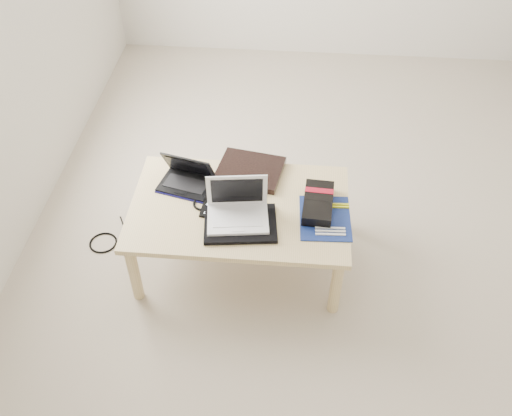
# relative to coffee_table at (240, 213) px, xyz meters

# --- Properties ---
(ground) EXTENTS (4.00, 4.00, 0.00)m
(ground) POSITION_rel_coffee_table_xyz_m (0.78, 0.30, -0.35)
(ground) COLOR #C0B09C
(ground) RESTS_ON ground
(coffee_table) EXTENTS (1.10, 0.70, 0.40)m
(coffee_table) POSITION_rel_coffee_table_xyz_m (0.00, 0.00, 0.00)
(coffee_table) COLOR #D4B67F
(coffee_table) RESTS_ON ground
(book) EXTENTS (0.38, 0.33, 0.03)m
(book) POSITION_rel_coffee_table_xyz_m (0.03, 0.26, 0.07)
(book) COLOR black
(book) RESTS_ON coffee_table
(netbook) EXTENTS (0.31, 0.25, 0.18)m
(netbook) POSITION_rel_coffee_table_xyz_m (-0.29, 0.14, 0.09)
(netbook) COLOR black
(netbook) RESTS_ON coffee_table
(tablet) EXTENTS (0.24, 0.19, 0.01)m
(tablet) POSITION_rel_coffee_table_xyz_m (-0.07, -0.02, 0.05)
(tablet) COLOR black
(tablet) RESTS_ON coffee_table
(remote) EXTENTS (0.08, 0.24, 0.02)m
(remote) POSITION_rel_coffee_table_xyz_m (0.09, 0.08, 0.06)
(remote) COLOR #B4B3B8
(remote) RESTS_ON coffee_table
(neoprene_sleeve) EXTENTS (0.38, 0.29, 0.02)m
(neoprene_sleeve) POSITION_rel_coffee_table_xyz_m (0.02, -0.13, 0.06)
(neoprene_sleeve) COLOR black
(neoprene_sleeve) RESTS_ON coffee_table
(white_laptop) EXTENTS (0.32, 0.24, 0.21)m
(white_laptop) POSITION_rel_coffee_table_xyz_m (0.00, -0.09, 0.11)
(white_laptop) COLOR white
(white_laptop) RESTS_ON neoprene_sleeve
(motherboard) EXTENTS (0.26, 0.32, 0.01)m
(motherboard) POSITION_rel_coffee_table_xyz_m (0.43, -0.05, 0.05)
(motherboard) COLOR navy
(motherboard) RESTS_ON coffee_table
(gpu_box) EXTENTS (0.16, 0.29, 0.06)m
(gpu_box) POSITION_rel_coffee_table_xyz_m (0.39, 0.02, 0.08)
(gpu_box) COLOR black
(gpu_box) RESTS_ON coffee_table
(cable_coil) EXTENTS (0.10, 0.10, 0.01)m
(cable_coil) POSITION_rel_coffee_table_xyz_m (-0.18, -0.01, 0.05)
(cable_coil) COLOR black
(cable_coil) RESTS_ON coffee_table
(floor_cable_coil) EXTENTS (0.17, 0.17, 0.01)m
(floor_cable_coil) POSITION_rel_coffee_table_xyz_m (-0.79, 0.04, -0.35)
(floor_cable_coil) COLOR black
(floor_cable_coil) RESTS_ON ground
(floor_cable_trail) EXTENTS (0.16, 0.28, 0.01)m
(floor_cable_trail) POSITION_rel_coffee_table_xyz_m (-0.67, 0.11, -0.35)
(floor_cable_trail) COLOR black
(floor_cable_trail) RESTS_ON ground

